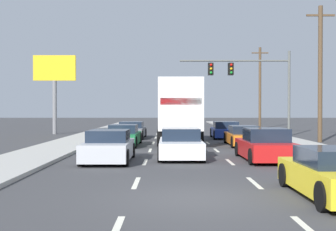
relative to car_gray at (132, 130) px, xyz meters
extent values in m
plane|color=#3D3D3F|center=(3.42, 3.35, -0.56)|extent=(140.00, 140.00, 0.00)
cube|color=#B2AFA8|center=(10.08, -1.65, -0.49)|extent=(2.82, 80.00, 0.14)
cube|color=#B2AFA8|center=(-3.24, -1.65, -0.49)|extent=(2.82, 80.00, 0.14)
cube|color=silver|center=(1.72, -24.39, -0.56)|extent=(0.14, 2.00, 0.01)
cube|color=silver|center=(1.72, -19.39, -0.56)|extent=(0.14, 2.00, 0.01)
cube|color=silver|center=(1.72, -14.39, -0.56)|extent=(0.14, 2.00, 0.01)
cube|color=silver|center=(1.72, -9.39, -0.56)|extent=(0.14, 2.00, 0.01)
cube|color=silver|center=(1.72, -4.39, -0.56)|extent=(0.14, 2.00, 0.01)
cube|color=silver|center=(1.72, 0.61, -0.56)|extent=(0.14, 2.00, 0.01)
cube|color=silver|center=(1.72, 5.61, -0.56)|extent=(0.14, 2.00, 0.01)
cube|color=silver|center=(1.72, 10.61, -0.56)|extent=(0.14, 2.00, 0.01)
cube|color=silver|center=(1.72, 15.61, -0.56)|extent=(0.14, 2.00, 0.01)
cube|color=silver|center=(1.72, 20.61, -0.56)|extent=(0.14, 2.00, 0.01)
cube|color=silver|center=(1.72, 25.61, -0.56)|extent=(0.14, 2.00, 0.01)
cube|color=silver|center=(5.12, -24.39, -0.56)|extent=(0.14, 2.00, 0.01)
cube|color=silver|center=(5.12, -19.39, -0.56)|extent=(0.14, 2.00, 0.01)
cube|color=silver|center=(5.12, -14.39, -0.56)|extent=(0.14, 2.00, 0.01)
cube|color=silver|center=(5.12, -9.39, -0.56)|extent=(0.14, 2.00, 0.01)
cube|color=silver|center=(5.12, -4.39, -0.56)|extent=(0.14, 2.00, 0.01)
cube|color=silver|center=(5.12, 0.61, -0.56)|extent=(0.14, 2.00, 0.01)
cube|color=silver|center=(5.12, 5.61, -0.56)|extent=(0.14, 2.00, 0.01)
cube|color=silver|center=(5.12, 10.61, -0.56)|extent=(0.14, 2.00, 0.01)
cube|color=silver|center=(5.12, 15.61, -0.56)|extent=(0.14, 2.00, 0.01)
cube|color=silver|center=(5.12, 20.61, -0.56)|extent=(0.14, 2.00, 0.01)
cube|color=silver|center=(5.12, 25.61, -0.56)|extent=(0.14, 2.00, 0.01)
cube|color=slate|center=(0.00, -0.01, -0.10)|extent=(1.87, 4.64, 0.64)
cube|color=#192333|center=(0.00, 0.03, 0.43)|extent=(1.62, 2.22, 0.43)
cylinder|color=black|center=(-0.82, 1.76, -0.24)|extent=(0.23, 0.64, 0.64)
cylinder|color=black|center=(0.87, 1.74, -0.24)|extent=(0.23, 0.64, 0.64)
cylinder|color=black|center=(-0.87, -1.75, -0.24)|extent=(0.23, 0.64, 0.64)
cylinder|color=black|center=(0.82, -1.77, -0.24)|extent=(0.23, 0.64, 0.64)
cube|color=#196B38|center=(0.07, -6.50, -0.12)|extent=(1.78, 4.61, 0.60)
cube|color=#192333|center=(0.07, -6.53, 0.42)|extent=(1.54, 2.03, 0.48)
cylinder|color=black|center=(-0.71, -4.75, -0.24)|extent=(0.23, 0.64, 0.64)
cylinder|color=black|center=(0.89, -4.77, -0.24)|extent=(0.23, 0.64, 0.64)
cylinder|color=black|center=(-0.75, -8.23, -0.24)|extent=(0.23, 0.64, 0.64)
cylinder|color=black|center=(0.85, -8.25, -0.24)|extent=(0.23, 0.64, 0.64)
cube|color=#B7BABF|center=(0.24, -14.23, -0.08)|extent=(1.78, 4.11, 0.68)
cube|color=#192333|center=(0.24, -14.22, 0.49)|extent=(1.56, 1.98, 0.46)
cylinder|color=black|center=(-0.59, -12.73, -0.24)|extent=(0.22, 0.64, 0.64)
cylinder|color=black|center=(1.06, -12.72, -0.24)|extent=(0.22, 0.64, 0.64)
cylinder|color=black|center=(-0.59, -15.73, -0.24)|extent=(0.22, 0.64, 0.64)
cylinder|color=black|center=(1.07, -15.73, -0.24)|extent=(0.22, 0.64, 0.64)
cube|color=white|center=(3.34, -5.65, 1.82)|extent=(2.46, 6.53, 2.87)
cube|color=red|center=(3.32, -8.89, 1.97)|extent=(2.17, 0.05, 0.36)
cube|color=black|center=(3.37, -1.47, 0.80)|extent=(2.33, 1.86, 2.12)
cylinder|color=black|center=(2.21, -1.47, -0.08)|extent=(0.31, 0.96, 0.96)
cylinder|color=black|center=(4.52, -1.48, -0.08)|extent=(0.31, 0.96, 0.96)
cylinder|color=black|center=(2.17, -6.95, -0.08)|extent=(0.31, 0.96, 0.96)
cylinder|color=black|center=(4.49, -6.97, -0.08)|extent=(0.31, 0.96, 0.96)
cube|color=white|center=(3.19, -12.86, -0.10)|extent=(1.83, 4.48, 0.64)
cube|color=#192333|center=(3.18, -12.92, 0.47)|extent=(1.60, 1.89, 0.52)
cylinder|color=black|center=(2.34, -11.17, -0.24)|extent=(0.22, 0.64, 0.64)
cylinder|color=black|center=(4.04, -11.17, -0.24)|extent=(0.22, 0.64, 0.64)
cylinder|color=black|center=(2.33, -14.54, -0.24)|extent=(0.22, 0.64, 0.64)
cylinder|color=black|center=(4.03, -14.55, -0.24)|extent=(0.22, 0.64, 0.64)
cube|color=#1E389E|center=(6.81, 0.12, -0.13)|extent=(1.99, 4.39, 0.57)
cube|color=#192333|center=(6.81, 0.02, 0.40)|extent=(1.71, 2.22, 0.50)
cylinder|color=black|center=(5.97, 1.76, -0.24)|extent=(0.24, 0.65, 0.64)
cylinder|color=black|center=(7.73, 1.72, -0.24)|extent=(0.24, 0.65, 0.64)
cylinder|color=black|center=(5.90, -1.48, -0.24)|extent=(0.24, 0.65, 0.64)
cylinder|color=black|center=(7.66, -1.52, -0.24)|extent=(0.24, 0.65, 0.64)
cube|color=orange|center=(7.00, -6.38, -0.14)|extent=(1.77, 4.52, 0.56)
cube|color=#192333|center=(7.00, -6.51, 0.37)|extent=(1.54, 2.16, 0.46)
cylinder|color=black|center=(6.22, -4.68, -0.24)|extent=(0.23, 0.64, 0.64)
cylinder|color=black|center=(7.82, -4.70, -0.24)|extent=(0.23, 0.64, 0.64)
cylinder|color=black|center=(6.18, -8.07, -0.24)|extent=(0.23, 0.64, 0.64)
cylinder|color=black|center=(7.77, -8.09, -0.24)|extent=(0.23, 0.64, 0.64)
cube|color=red|center=(6.67, -13.76, -0.10)|extent=(1.88, 4.32, 0.65)
cube|color=#192333|center=(6.68, -13.88, 0.50)|extent=(1.64, 1.83, 0.54)
cylinder|color=black|center=(5.80, -12.16, -0.24)|extent=(0.22, 0.64, 0.64)
cylinder|color=black|center=(7.53, -12.15, -0.24)|extent=(0.22, 0.64, 0.64)
cylinder|color=black|center=(5.82, -15.37, -0.24)|extent=(0.22, 0.64, 0.64)
cylinder|color=black|center=(7.55, -15.36, -0.24)|extent=(0.22, 0.64, 0.64)
cube|color=yellow|center=(6.67, -21.51, -0.11)|extent=(1.79, 4.08, 0.62)
cylinder|color=black|center=(5.84, -20.03, -0.24)|extent=(0.22, 0.64, 0.64)
cylinder|color=black|center=(5.86, -23.00, -0.24)|extent=(0.22, 0.64, 0.64)
cylinder|color=#595B56|center=(12.11, 2.64, 2.77)|extent=(0.20, 0.20, 6.67)
cylinder|color=#595B56|center=(7.83, 2.64, 5.33)|extent=(8.57, 0.14, 0.14)
cube|color=black|center=(7.54, 2.64, 4.68)|extent=(0.40, 0.56, 0.95)
sphere|color=red|center=(7.54, 2.33, 4.98)|extent=(0.20, 0.20, 0.20)
sphere|color=orange|center=(7.54, 2.33, 4.68)|extent=(0.20, 0.20, 0.20)
sphere|color=green|center=(7.54, 2.33, 4.38)|extent=(0.20, 0.20, 0.20)
cube|color=black|center=(5.97, 2.64, 4.68)|extent=(0.40, 0.56, 0.95)
sphere|color=red|center=(5.97, 2.33, 4.98)|extent=(0.20, 0.20, 0.20)
sphere|color=orange|center=(5.97, 2.33, 4.68)|extent=(0.20, 0.20, 0.20)
sphere|color=green|center=(5.97, 2.33, 4.38)|extent=(0.20, 0.20, 0.20)
cylinder|color=brown|center=(12.32, -3.88, 3.77)|extent=(0.28, 0.28, 8.67)
cube|color=brown|center=(12.32, -3.88, 7.51)|extent=(1.80, 0.12, 0.12)
cylinder|color=brown|center=(12.62, 16.15, 3.84)|extent=(0.28, 0.28, 8.79)
cube|color=brown|center=(12.62, 16.15, 7.63)|extent=(1.80, 0.12, 0.12)
cylinder|color=slate|center=(-6.92, 5.29, 1.69)|extent=(0.36, 0.36, 4.51)
cube|color=yellow|center=(-6.92, 5.29, 5.01)|extent=(3.57, 0.20, 2.12)
camera|label=1|loc=(2.63, -32.16, 1.57)|focal=47.59mm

